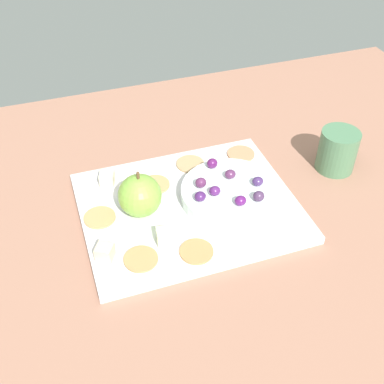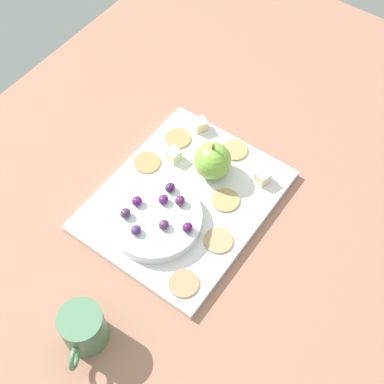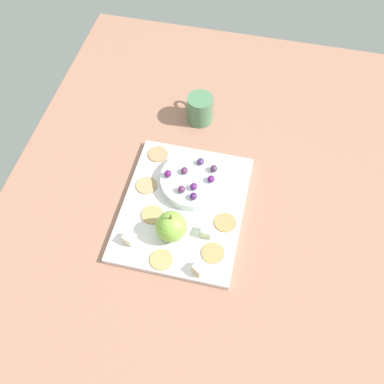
% 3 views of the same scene
% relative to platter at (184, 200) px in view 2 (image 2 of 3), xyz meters
% --- Properties ---
extents(table, '(1.43, 0.96, 0.05)m').
position_rel_platter_xyz_m(table, '(0.01, 0.02, -0.03)').
color(table, '#9A6A55').
rests_on(table, ground).
extents(platter, '(0.36, 0.29, 0.01)m').
position_rel_platter_xyz_m(platter, '(0.00, 0.00, 0.00)').
color(platter, silver).
rests_on(platter, table).
extents(serving_dish, '(0.17, 0.17, 0.02)m').
position_rel_platter_xyz_m(serving_dish, '(-0.07, 0.01, 0.02)').
color(serving_dish, silver).
rests_on(serving_dish, platter).
extents(apple_whole, '(0.07, 0.07, 0.07)m').
position_rel_platter_xyz_m(apple_whole, '(0.08, -0.01, 0.04)').
color(apple_whole, '#7EB43F').
rests_on(apple_whole, platter).
extents(apple_stem, '(0.01, 0.00, 0.01)m').
position_rel_platter_xyz_m(apple_stem, '(0.08, -0.01, 0.09)').
color(apple_stem, brown).
rests_on(apple_stem, apple_whole).
extents(cheese_cube_0, '(0.03, 0.03, 0.02)m').
position_rel_platter_xyz_m(cheese_cube_0, '(0.12, -0.10, 0.02)').
color(cheese_cube_0, beige).
rests_on(cheese_cube_0, platter).
extents(cheese_cube_1, '(0.03, 0.03, 0.02)m').
position_rel_platter_xyz_m(cheese_cube_1, '(0.06, 0.07, 0.02)').
color(cheese_cube_1, beige).
rests_on(cheese_cube_1, platter).
extents(cheese_cube_2, '(0.03, 0.03, 0.02)m').
position_rel_platter_xyz_m(cheese_cube_2, '(0.16, 0.08, 0.02)').
color(cheese_cube_2, beige).
rests_on(cheese_cube_2, platter).
extents(cracker_0, '(0.05, 0.05, 0.00)m').
position_rel_platter_xyz_m(cracker_0, '(-0.04, -0.10, 0.01)').
color(cracker_0, tan).
rests_on(cracker_0, platter).
extents(cracker_1, '(0.05, 0.05, 0.00)m').
position_rel_platter_xyz_m(cracker_1, '(0.11, 0.10, 0.01)').
color(cracker_1, '#AB8551').
rests_on(cracker_1, platter).
extents(cracker_2, '(0.05, 0.05, 0.00)m').
position_rel_platter_xyz_m(cracker_2, '(0.04, -0.07, 0.01)').
color(cracker_2, tan).
rests_on(cracker_2, platter).
extents(cracker_3, '(0.05, 0.05, 0.00)m').
position_rel_platter_xyz_m(cracker_3, '(0.15, -0.01, 0.01)').
color(cracker_3, tan).
rests_on(cracker_3, platter).
extents(cracker_4, '(0.05, 0.05, 0.00)m').
position_rel_platter_xyz_m(cracker_4, '(0.02, 0.11, 0.01)').
color(cracker_4, '#B6824D').
rests_on(cracker_4, platter).
extents(cracker_5, '(0.05, 0.05, 0.00)m').
position_rel_platter_xyz_m(cracker_5, '(-0.14, -0.10, 0.01)').
color(cracker_5, tan).
rests_on(cracker_5, platter).
extents(grape_0, '(0.02, 0.02, 0.02)m').
position_rel_platter_xyz_m(grape_0, '(-0.04, 0.02, 0.04)').
color(grape_0, '#522061').
rests_on(grape_0, serving_dish).
extents(grape_1, '(0.02, 0.02, 0.02)m').
position_rel_platter_xyz_m(grape_1, '(-0.12, 0.02, 0.04)').
color(grape_1, '#42295C').
rests_on(grape_1, serving_dish).
extents(grape_2, '(0.02, 0.02, 0.02)m').
position_rel_platter_xyz_m(grape_2, '(-0.10, 0.05, 0.04)').
color(grape_2, '#452C4D').
rests_on(grape_2, serving_dish).
extents(grape_3, '(0.02, 0.02, 0.02)m').
position_rel_platter_xyz_m(grape_3, '(-0.08, -0.02, 0.04)').
color(grape_3, '#52274D').
rests_on(grape_3, serving_dish).
extents(grape_4, '(0.02, 0.02, 0.02)m').
position_rel_platter_xyz_m(grape_4, '(-0.03, -0.01, 0.04)').
color(grape_4, '#57264E').
rests_on(grape_4, serving_dish).
extents(grape_5, '(0.02, 0.02, 0.02)m').
position_rel_platter_xyz_m(grape_5, '(-0.06, -0.05, 0.04)').
color(grape_5, '#531853').
rests_on(grape_5, serving_dish).
extents(grape_6, '(0.02, 0.02, 0.02)m').
position_rel_platter_xyz_m(grape_6, '(-0.01, 0.02, 0.04)').
color(grape_6, '#421D57').
rests_on(grape_6, serving_dish).
extents(grape_7, '(0.02, 0.02, 0.02)m').
position_rel_platter_xyz_m(grape_7, '(-0.07, 0.05, 0.04)').
color(grape_7, '#551960').
rests_on(grape_7, serving_dish).
extents(cup, '(0.10, 0.07, 0.08)m').
position_rel_platter_xyz_m(cup, '(-0.30, -0.02, 0.03)').
color(cup, '#4B7854').
rests_on(cup, table).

